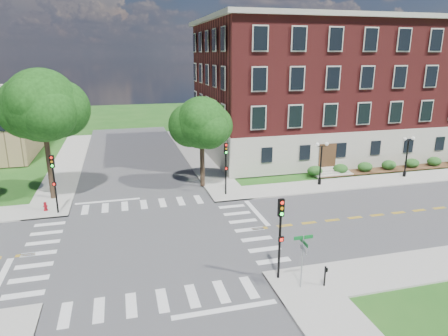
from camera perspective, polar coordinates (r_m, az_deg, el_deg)
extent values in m
plane|color=#1B5016|center=(28.58, -10.41, -10.22)|extent=(160.00, 160.00, 0.00)
cube|color=#3D3D3F|center=(28.57, -10.41, -10.21)|extent=(90.00, 12.00, 0.01)
cube|color=#3D3D3F|center=(28.57, -10.41, -10.20)|extent=(12.00, 90.00, 0.01)
cube|color=#9E9B93|center=(43.26, 20.56, -1.77)|extent=(34.00, 3.50, 0.12)
cube|color=#9E9B93|center=(51.07, -3.88, 1.85)|extent=(3.50, 34.00, 0.12)
cube|color=#9E9B93|center=(50.61, -21.37, 0.64)|extent=(3.50, 34.00, 0.12)
cube|color=silver|center=(32.92, 4.67, -6.37)|extent=(0.40, 5.50, 0.00)
cube|color=#B8B2A2|center=(55.03, 13.19, 4.79)|extent=(30.00, 20.00, 4.20)
cube|color=maroon|center=(54.11, 13.74, 13.13)|extent=(29.55, 19.70, 11.80)
cube|color=#B8B2A2|center=(54.20, 14.19, 19.62)|extent=(30.60, 20.60, 0.50)
cube|color=#472D19|center=(44.63, 14.55, 1.62)|extent=(2.00, 0.10, 2.80)
cylinder|color=black|center=(38.11, -23.59, -0.28)|extent=(0.44, 0.44, 5.15)
sphere|color=#12350E|center=(37.06, -24.57, 8.15)|extent=(6.17, 6.17, 6.17)
cylinder|color=black|center=(38.49, -3.11, 0.12)|extent=(0.44, 0.44, 3.74)
sphere|color=#12350E|center=(37.54, -3.21, 6.47)|extent=(4.90, 4.90, 4.90)
cylinder|color=black|center=(23.06, 7.92, -11.18)|extent=(0.14, 0.14, 3.80)
cube|color=black|center=(22.07, 8.16, -5.63)|extent=(0.35, 0.27, 1.00)
cylinder|color=red|center=(21.84, 8.32, -4.94)|extent=(0.19, 0.08, 0.18)
cylinder|color=orange|center=(21.96, 8.29, -5.75)|extent=(0.19, 0.08, 0.18)
cylinder|color=#19E533|center=(22.08, 8.25, -6.54)|extent=(0.19, 0.08, 0.18)
cube|color=black|center=(22.64, 8.15, -10.03)|extent=(0.32, 0.17, 0.30)
cylinder|color=black|center=(36.05, 0.26, -0.90)|extent=(0.14, 0.14, 3.80)
cube|color=black|center=(35.43, 0.27, 2.81)|extent=(0.38, 0.32, 1.00)
cylinder|color=red|center=(35.23, 0.32, 3.29)|extent=(0.19, 0.11, 0.18)
cylinder|color=orange|center=(35.31, 0.32, 2.77)|extent=(0.19, 0.11, 0.18)
cylinder|color=#19E533|center=(35.38, 0.32, 2.25)|extent=(0.19, 0.11, 0.18)
cube|color=black|center=(35.71, 0.34, -0.06)|extent=(0.32, 0.22, 0.30)
cylinder|color=black|center=(34.55, -22.93, -2.97)|extent=(0.14, 0.14, 3.80)
cube|color=black|center=(33.90, -23.37, 0.88)|extent=(0.37, 0.30, 1.00)
cylinder|color=red|center=(33.70, -23.46, 1.36)|extent=(0.19, 0.10, 0.18)
cylinder|color=orange|center=(33.78, -23.40, 0.82)|extent=(0.19, 0.10, 0.18)
cylinder|color=#19E533|center=(33.86, -23.34, 0.28)|extent=(0.19, 0.10, 0.18)
cube|color=black|center=(34.21, -23.08, -2.11)|extent=(0.32, 0.20, 0.30)
cylinder|color=black|center=(40.39, 13.48, -1.94)|extent=(0.32, 0.32, 0.50)
cylinder|color=black|center=(39.92, 13.63, 0.31)|extent=(0.16, 0.16, 3.80)
cube|color=black|center=(39.46, 13.81, 3.04)|extent=(1.00, 0.06, 0.06)
sphere|color=white|center=(39.18, 13.19, 3.29)|extent=(0.36, 0.36, 0.36)
sphere|color=white|center=(39.65, 14.47, 3.36)|extent=(0.36, 0.36, 0.36)
cylinder|color=black|center=(45.87, 24.36, -0.80)|extent=(0.32, 0.32, 0.50)
cylinder|color=black|center=(45.47, 24.60, 1.19)|extent=(0.16, 0.16, 3.80)
cube|color=black|center=(45.06, 24.88, 3.59)|extent=(1.00, 0.06, 0.06)
sphere|color=white|center=(44.71, 24.42, 3.82)|extent=(0.36, 0.36, 0.36)
sphere|color=white|center=(45.34, 25.40, 3.85)|extent=(0.36, 0.36, 0.36)
cylinder|color=gray|center=(22.54, 11.08, -13.03)|extent=(0.07, 0.07, 3.10)
cube|color=#0C6223|center=(21.88, 11.28, -9.70)|extent=(1.10, 0.03, 0.20)
cube|color=#0C6223|center=(21.99, 11.25, -10.29)|extent=(0.03, 1.10, 0.20)
cube|color=silver|center=(22.21, 11.30, -11.31)|extent=(0.03, 0.75, 0.25)
cylinder|color=black|center=(23.40, 14.21, -14.75)|extent=(0.10, 0.10, 1.20)
cube|color=black|center=(23.09, 14.43, -13.93)|extent=(0.14, 0.08, 0.22)
cylinder|color=maroon|center=(36.01, -24.11, -5.49)|extent=(0.32, 0.32, 0.10)
cylinder|color=maroon|center=(35.93, -24.15, -5.12)|extent=(0.22, 0.22, 0.60)
sphere|color=maroon|center=(35.82, -24.21, -4.62)|extent=(0.24, 0.24, 0.24)
cylinder|color=maroon|center=(35.90, -24.16, -5.00)|extent=(0.35, 0.12, 0.12)
cylinder|color=maroon|center=(35.90, -24.16, -5.00)|extent=(0.12, 0.35, 0.12)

